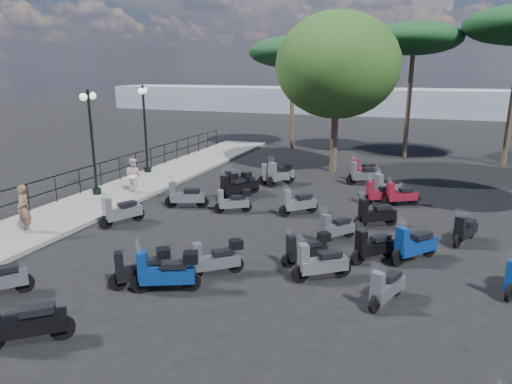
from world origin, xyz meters
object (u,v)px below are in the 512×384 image
(scooter_21, at_px, (375,214))
(pine_2, at_px, (293,53))
(scooter_20, at_px, (373,247))
(scooter_3, at_px, (185,196))
(scooter_5, at_px, (238,182))
(scooter_14, at_px, (307,250))
(scooter_28, at_px, (465,230))
(scooter_8, at_px, (166,273))
(scooter_9, at_px, (233,202))
(scooter_11, at_px, (280,175))
(lamp_post_1, at_px, (92,136))
(scooter_17, at_px, (364,171))
(scooter_16, at_px, (298,203))
(scooter_15, at_px, (336,229))
(scooter_4, at_px, (235,186))
(scooter_13, at_px, (216,259))
(pedestrian_far, at_px, (133,175))
(scooter_19, at_px, (320,264))
(scooter_7, at_px, (141,269))
(scooter_29, at_px, (388,188))
(scooter_30, at_px, (243,185))
(scooter_25, at_px, (386,288))
(scooter_6, at_px, (23,323))
(scooter_31, at_px, (400,195))
(scooter_27, at_px, (414,245))
(scooter_22, at_px, (380,194))
(scooter_2, at_px, (121,212))
(woman, at_px, (24,209))
(scooter_23, at_px, (364,175))
(broadleaf_tree, at_px, (337,66))
(lamp_post_2, at_px, (145,123))
(scooter_10, at_px, (275,175))

(scooter_21, xyz_separation_m, pine_2, (-7.13, 14.38, 5.88))
(scooter_20, xyz_separation_m, pine_2, (-7.38, 17.38, 5.90))
(scooter_3, relative_size, scooter_5, 1.11)
(scooter_14, height_order, scooter_28, scooter_28)
(scooter_8, height_order, scooter_21, scooter_8)
(scooter_9, height_order, scooter_11, scooter_11)
(lamp_post_1, xyz_separation_m, scooter_17, (10.29, 7.14, -2.17))
(scooter_16, xyz_separation_m, pine_2, (-4.25, 13.98, 5.89))
(scooter_15, xyz_separation_m, scooter_17, (-0.26, 8.76, 0.05))
(scooter_9, distance_m, scooter_21, 5.26)
(scooter_3, bearing_deg, scooter_4, -54.58)
(scooter_13, distance_m, scooter_16, 5.83)
(pedestrian_far, height_order, scooter_19, pedestrian_far)
(scooter_7, relative_size, scooter_28, 0.91)
(scooter_29, bearing_deg, scooter_3, 70.71)
(scooter_5, xyz_separation_m, scooter_30, (0.38, -0.33, 0.00))
(scooter_25, bearing_deg, lamp_post_1, -0.03)
(scooter_16, bearing_deg, scooter_6, 118.79)
(scooter_31, bearing_deg, scooter_14, 132.44)
(scooter_21, bearing_deg, scooter_27, 171.17)
(scooter_16, distance_m, scooter_21, 2.90)
(scooter_14, bearing_deg, scooter_16, -21.36)
(scooter_5, xyz_separation_m, scooter_19, (5.34, -7.31, 0.00))
(scooter_22, bearing_deg, scooter_19, 143.72)
(scooter_5, distance_m, scooter_8, 9.46)
(scooter_2, height_order, scooter_3, scooter_2)
(woman, xyz_separation_m, scooter_13, (7.11, -0.53, -0.47))
(scooter_14, relative_size, scooter_19, 0.88)
(lamp_post_1, distance_m, pedestrian_far, 2.34)
(scooter_13, distance_m, scooter_23, 11.60)
(woman, bearing_deg, pedestrian_far, 101.79)
(scooter_2, relative_size, scooter_3, 0.98)
(scooter_15, height_order, broadleaf_tree, broadleaf_tree)
(scooter_2, relative_size, scooter_13, 1.25)
(scooter_5, xyz_separation_m, scooter_8, (1.94, -9.26, 0.05))
(scooter_13, relative_size, scooter_17, 0.91)
(lamp_post_2, distance_m, scooter_8, 13.50)
(lamp_post_1, bearing_deg, scooter_21, -18.23)
(scooter_3, relative_size, scooter_11, 0.98)
(scooter_14, bearing_deg, scooter_10, -16.34)
(scooter_15, height_order, scooter_29, scooter_29)
(scooter_6, relative_size, scooter_13, 1.13)
(pedestrian_far, xyz_separation_m, scooter_7, (5.29, -7.33, -0.41))
(scooter_23, relative_size, broadleaf_tree, 0.20)
(scooter_27, bearing_deg, scooter_21, -22.75)
(scooter_27, bearing_deg, woman, 50.67)
(scooter_16, bearing_deg, scooter_10, -17.08)
(lamp_post_2, distance_m, scooter_19, 14.41)
(scooter_23, bearing_deg, scooter_25, 162.83)
(scooter_27, bearing_deg, scooter_3, 24.77)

